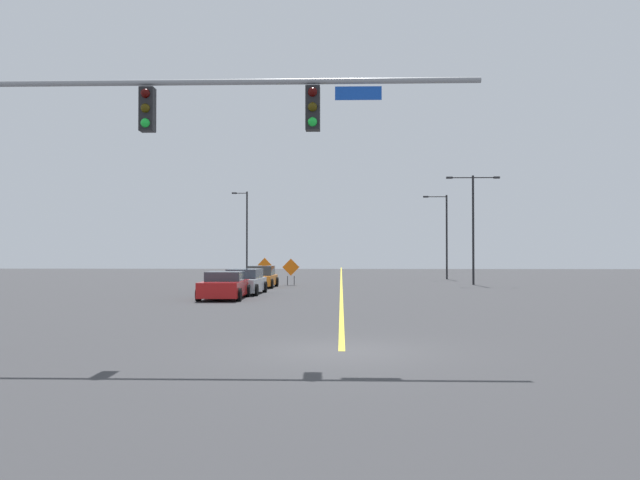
# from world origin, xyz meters

# --- Properties ---
(ground) EXTENTS (158.52, 158.52, 0.00)m
(ground) POSITION_xyz_m (0.00, 0.00, 0.00)
(ground) COLOR #38383A
(road_centre_stripe) EXTENTS (0.16, 88.07, 0.01)m
(road_centre_stripe) POSITION_xyz_m (0.00, 44.03, 0.00)
(road_centre_stripe) COLOR yellow
(road_centre_stripe) RESTS_ON ground
(traffic_signal_assembly) EXTENTS (11.95, 0.44, 6.94)m
(traffic_signal_assembly) POSITION_xyz_m (-4.64, -0.01, 5.14)
(traffic_signal_assembly) COLOR gray
(traffic_signal_assembly) RESTS_ON ground
(street_lamp_near_right) EXTENTS (1.53, 0.24, 8.22)m
(street_lamp_near_right) POSITION_xyz_m (-9.19, 47.78, 4.50)
(street_lamp_near_right) COLOR black
(street_lamp_near_right) RESTS_ON ground
(street_lamp_mid_left) EXTENTS (3.85, 0.24, 7.91)m
(street_lamp_mid_left) POSITION_xyz_m (9.55, 32.51, 4.73)
(street_lamp_mid_left) COLOR black
(street_lamp_mid_left) RESTS_ON ground
(street_lamp_far_left) EXTENTS (2.12, 0.24, 7.37)m
(street_lamp_far_left) POSITION_xyz_m (9.04, 42.43, 4.12)
(street_lamp_far_left) COLOR black
(street_lamp_far_left) RESTS_ON ground
(construction_sign_right_lane) EXTENTS (1.15, 0.31, 1.92)m
(construction_sign_right_lane) POSITION_xyz_m (-6.10, 36.87, 1.22)
(construction_sign_right_lane) COLOR orange
(construction_sign_right_lane) RESTS_ON ground
(construction_sign_right_shoulder) EXTENTS (1.22, 0.13, 1.90)m
(construction_sign_right_shoulder) POSITION_xyz_m (-3.61, 31.67, 1.19)
(construction_sign_right_shoulder) COLOR orange
(construction_sign_right_shoulder) RESTS_ON ground
(car_orange_passing) EXTENTS (2.07, 3.97, 1.44)m
(car_orange_passing) POSITION_xyz_m (-5.37, 28.47, 0.67)
(car_orange_passing) COLOR orange
(car_orange_passing) RESTS_ON ground
(car_red_far) EXTENTS (2.19, 4.61, 1.36)m
(car_red_far) POSITION_xyz_m (-5.86, 17.39, 0.64)
(car_red_far) COLOR red
(car_red_far) RESTS_ON ground
(car_silver_mid) EXTENTS (2.20, 4.62, 1.40)m
(car_silver_mid) POSITION_xyz_m (-5.45, 21.44, 0.68)
(car_silver_mid) COLOR #B7BABF
(car_silver_mid) RESTS_ON ground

